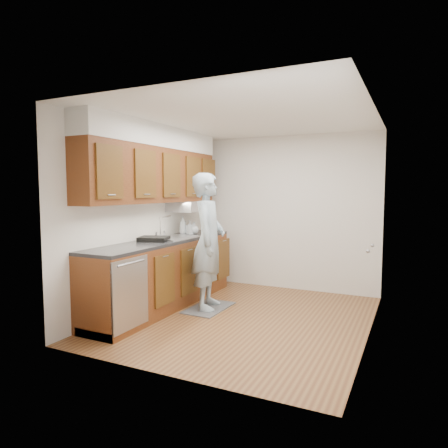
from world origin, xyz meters
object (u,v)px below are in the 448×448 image
person (209,232)px  soap_bottle_c (194,228)px  soap_bottle_b (190,227)px  soap_bottle_a (183,225)px  steel_can (204,231)px  dish_rack (154,239)px

person → soap_bottle_c: size_ratio=11.16×
person → soap_bottle_b: bearing=30.7°
soap_bottle_a → steel_can: size_ratio=2.39×
soap_bottle_c → dish_rack: bearing=-92.2°
soap_bottle_a → soap_bottle_c: 0.18m
dish_rack → person: bearing=11.0°
soap_bottle_b → person: bearing=-43.0°
person → soap_bottle_a: 0.94m
soap_bottle_a → dish_rack: bearing=-83.1°
person → soap_bottle_a: person is taller
person → soap_bottle_c: (-0.60, 0.65, -0.02)m
person → soap_bottle_b: person is taller
soap_bottle_c → soap_bottle_b: bearing=-128.6°
steel_can → soap_bottle_a: bearing=177.9°
soap_bottle_a → soap_bottle_c: size_ratio=1.45×
soap_bottle_c → steel_can: 0.26m
soap_bottle_a → dish_rack: size_ratio=0.72×
person → dish_rack: bearing=103.3°
soap_bottle_c → soap_bottle_a: bearing=-149.9°
person → dish_rack: 0.74m
person → steel_can: size_ratio=18.40×
soap_bottle_a → steel_can: bearing=-2.1°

